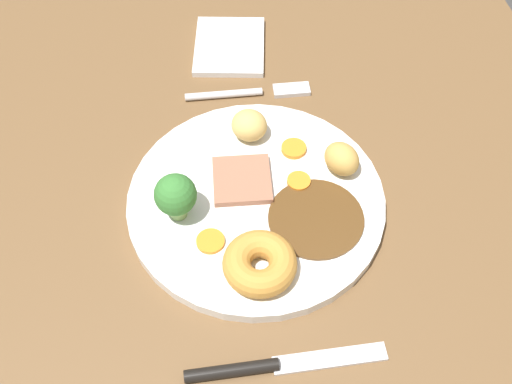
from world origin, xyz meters
The scene contains 14 objects.
dining_table centered at (0.00, 0.00, 1.80)cm, with size 120.00×84.00×3.60cm, color brown.
dinner_plate centered at (2.27, 1.14, 4.30)cm, with size 27.41×27.41×1.40cm, color white.
gravy_pool centered at (6.03, 6.78, 5.15)cm, with size 9.96×9.96×0.30cm, color #563819.
meat_slice_main centered at (0.50, -0.24, 5.40)cm, with size 6.28×6.18×0.80cm, color #9E664C.
yorkshire_pudding centered at (10.99, -0.01, 6.39)cm, with size 7.24×7.24×2.78cm, color #C68938.
roast_potato_left centered at (0.33, 10.89, 6.73)cm, with size 4.16×3.39×3.46cm, color tan.
roast_potato_right centered at (-6.54, 1.88, 6.67)cm, with size 4.10×3.90×3.35cm, color #D8B260.
carrot_coin_front centered at (-3.49, 6.43, 5.26)cm, with size 2.81×2.81×0.53cm, color orange.
carrot_coin_back centered at (1.13, 6.00, 5.27)cm, with size 2.55×2.55×0.54cm, color orange.
carrot_coin_side centered at (6.97, -4.31, 5.21)cm, with size 2.89×2.89×0.42cm, color orange.
broccoli_floret centered at (2.98, -7.13, 8.26)cm, with size 4.33×4.33×5.60cm.
fork centered at (-14.28, 3.57, 3.99)cm, with size 2.38×15.31×0.90cm.
knife centered at (20.22, -0.84, 4.05)cm, with size 2.03×18.54×1.20cm.
folded_napkin centered at (-23.19, 1.99, 4.00)cm, with size 11.00×9.00×0.80cm, color white.
Camera 1 is at (39.94, -5.36, 58.18)cm, focal length 43.38 mm.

